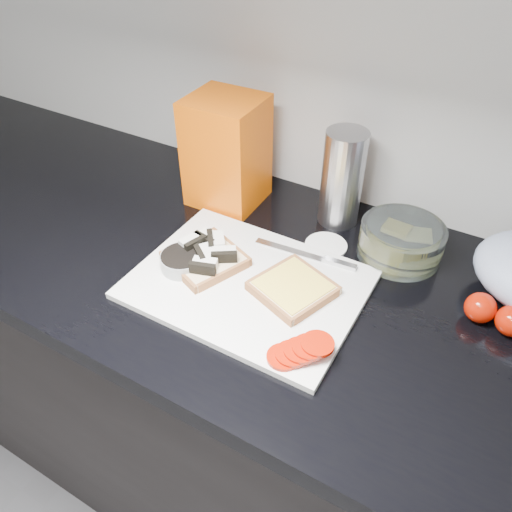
{
  "coord_description": "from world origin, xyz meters",
  "views": [
    {
      "loc": [
        0.19,
        0.58,
        1.52
      ],
      "look_at": [
        -0.15,
        1.17,
        0.95
      ],
      "focal_mm": 35.0,
      "sensor_mm": 36.0,
      "label": 1
    }
  ],
  "objects": [
    {
      "name": "steel_canister",
      "position": [
        -0.09,
        1.41,
        1.0
      ],
      "size": [
        0.08,
        0.08,
        0.2
      ],
      "primitive_type": "cylinder",
      "color": "#A3A4A8",
      "rests_on": "countertop"
    },
    {
      "name": "knife",
      "position": [
        -0.07,
        1.26,
        0.92
      ],
      "size": [
        0.2,
        0.03,
        0.01
      ],
      "rotation": [
        0.0,
        0.0,
        0.08
      ],
      "color": "silver",
      "rests_on": "cutting_board"
    },
    {
      "name": "seed_tub",
      "position": [
        -0.27,
        1.11,
        0.92
      ],
      "size": [
        0.08,
        0.08,
        0.04
      ],
      "color": "#939898",
      "rests_on": "countertop"
    },
    {
      "name": "tub_lid",
      "position": [
        -0.07,
        1.32,
        0.9
      ],
      "size": [
        0.1,
        0.1,
        0.01
      ],
      "primitive_type": "cylinder",
      "rotation": [
        0.0,
        0.0,
        0.16
      ],
      "color": "white",
      "rests_on": "countertop"
    },
    {
      "name": "bread_bag",
      "position": [
        -0.33,
        1.37,
        1.02
      ],
      "size": [
        0.15,
        0.14,
        0.23
      ],
      "primitive_type": "cube",
      "rotation": [
        0.0,
        0.0,
        0.02
      ],
      "color": "#CE4303",
      "rests_on": "countertop"
    },
    {
      "name": "countertop",
      "position": [
        0.0,
        1.2,
        0.88
      ],
      "size": [
        3.5,
        0.64,
        0.04
      ],
      "primitive_type": "cube",
      "color": "black",
      "rests_on": "base_cabinet"
    },
    {
      "name": "bread_right",
      "position": [
        -0.07,
        1.16,
        0.92
      ],
      "size": [
        0.16,
        0.16,
        0.02
      ],
      "rotation": [
        0.0,
        0.0,
        -0.35
      ],
      "color": "beige",
      "rests_on": "cutting_board"
    },
    {
      "name": "base_cabinet",
      "position": [
        0.0,
        1.2,
        0.43
      ],
      "size": [
        3.5,
        0.6,
        0.86
      ],
      "primitive_type": "cube",
      "color": "black",
      "rests_on": "ground"
    },
    {
      "name": "glass_bowl",
      "position": [
        0.06,
        1.36,
        0.93
      ],
      "size": [
        0.16,
        0.16,
        0.07
      ],
      "rotation": [
        0.0,
        0.0,
        -0.07
      ],
      "color": "silver",
      "rests_on": "countertop"
    },
    {
      "name": "bread_left",
      "position": [
        -0.24,
        1.15,
        0.92
      ],
      "size": [
        0.17,
        0.17,
        0.04
      ],
      "rotation": [
        0.0,
        0.0,
        -0.38
      ],
      "color": "beige",
      "rests_on": "cutting_board"
    },
    {
      "name": "tomato_slices",
      "position": [
        0.01,
        1.04,
        0.92
      ],
      "size": [
        0.1,
        0.1,
        0.02
      ],
      "rotation": [
        0.0,
        0.0,
        0.3
      ],
      "color": "#AB1603",
      "rests_on": "cutting_board"
    },
    {
      "name": "cutting_board",
      "position": [
        -0.15,
        1.14,
        0.91
      ],
      "size": [
        0.4,
        0.3,
        0.01
      ],
      "primitive_type": "cube",
      "color": "white",
      "rests_on": "countertop"
    }
  ]
}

